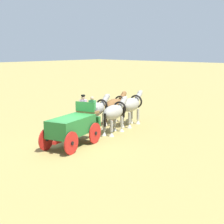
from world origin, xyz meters
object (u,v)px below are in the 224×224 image
object	(u,v)px
draft_horse_lead_near	(115,105)
draft_horse_lead_off	(131,105)
show_wagon	(73,126)
draft_horse_rear_off	(114,113)
draft_horse_rear_near	(96,110)

from	to	relation	value
draft_horse_lead_near	draft_horse_lead_off	bearing A→B (deg)	-74.69
draft_horse_lead_near	show_wagon	bearing A→B (deg)	-158.37
draft_horse_rear_off	draft_horse_lead_near	distance (m)	2.91
draft_horse_rear_off	show_wagon	bearing A→B (deg)	-174.49
draft_horse_rear_off	draft_horse_lead_near	size ratio (longest dim) A/B	0.96
draft_horse_rear_near	draft_horse_rear_off	distance (m)	1.30
show_wagon	draft_horse_rear_off	distance (m)	3.69
draft_horse_rear_off	draft_horse_lead_near	bearing A→B (deg)	42.21
draft_horse_lead_off	draft_horse_rear_near	bearing A→B (deg)	169.00
show_wagon	draft_horse_rear_off	xyz separation A→B (m)	(3.67, 0.35, 0.18)
draft_horse_rear_off	draft_horse_lead_off	bearing A→B (deg)	15.68
draft_horse_rear_near	draft_horse_lead_near	distance (m)	2.60
draft_horse_rear_off	draft_horse_lead_near	xyz separation A→B (m)	(2.16, 1.96, -0.02)
draft_horse_lead_near	draft_horse_lead_off	world-z (taller)	draft_horse_lead_off
draft_horse_rear_near	draft_horse_rear_off	world-z (taller)	draft_horse_rear_near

